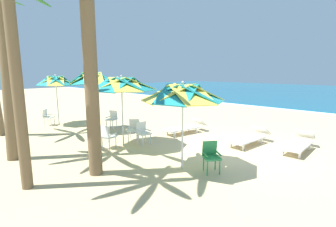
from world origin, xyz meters
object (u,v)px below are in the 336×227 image
object	(u,v)px
palm_tree_3	(9,25)
plastic_chair_0	(211,155)
sun_lounger_1	(250,137)
beach_umbrella_0	(183,94)
plastic_chair_2	(107,135)
beach_umbrella_1	(122,84)
plastic_chair_4	(112,118)
plastic_chair_3	(134,128)
sun_lounger_2	(186,127)
palm_tree_0	(89,50)
sun_lounger_0	(299,143)
plastic_chair_5	(48,116)
beach_umbrella_2	(92,79)
plastic_chair_1	(143,132)
palm_tree_1	(5,53)
beach_umbrella_3	(56,81)

from	to	relation	value
palm_tree_3	plastic_chair_0	bearing A→B (deg)	56.08
sun_lounger_1	plastic_chair_0	bearing A→B (deg)	-82.91
beach_umbrella_0	plastic_chair_2	bearing A→B (deg)	-171.35
plastic_chair_0	beach_umbrella_1	size ratio (longest dim) A/B	0.32
plastic_chair_4	sun_lounger_1	size ratio (longest dim) A/B	0.39
plastic_chair_3	sun_lounger_2	xyz separation A→B (m)	(0.76, 2.40, -0.22)
plastic_chair_0	plastic_chair_2	bearing A→B (deg)	-167.28
sun_lounger_1	sun_lounger_2	bearing A→B (deg)	-172.65
palm_tree_0	palm_tree_3	xyz separation A→B (m)	(-0.44, -1.61, 0.45)
plastic_chair_2	palm_tree_3	size ratio (longest dim) A/B	0.15
beach_umbrella_1	plastic_chair_2	xyz separation A→B (m)	(-0.16, -0.58, -1.84)
sun_lounger_0	palm_tree_3	bearing A→B (deg)	-116.65
beach_umbrella_1	sun_lounger_2	world-z (taller)	beach_umbrella_1
sun_lounger_1	plastic_chair_5	bearing A→B (deg)	-155.56
beach_umbrella_2	palm_tree_0	distance (m)	5.27
beach_umbrella_1	beach_umbrella_2	world-z (taller)	beach_umbrella_2
plastic_chair_1	palm_tree_1	world-z (taller)	palm_tree_1
beach_umbrella_2	plastic_chair_2	bearing A→B (deg)	-20.43
beach_umbrella_2	beach_umbrella_3	xyz separation A→B (m)	(-2.69, -0.60, -0.16)
plastic_chair_0	sun_lounger_1	bearing A→B (deg)	97.09
plastic_chair_2	beach_umbrella_2	world-z (taller)	beach_umbrella_2
plastic_chair_4	palm_tree_0	bearing A→B (deg)	-37.90
beach_umbrella_1	palm_tree_0	world-z (taller)	palm_tree_0
beach_umbrella_0	sun_lounger_0	bearing A→B (deg)	65.06
beach_umbrella_1	palm_tree_1	size ratio (longest dim) A/B	0.48
plastic_chair_4	beach_umbrella_2	bearing A→B (deg)	-97.60
plastic_chair_3	beach_umbrella_3	bearing A→B (deg)	-170.56
plastic_chair_1	sun_lounger_1	bearing A→B (deg)	43.63
plastic_chair_2	beach_umbrella_3	distance (m)	5.84
plastic_chair_1	plastic_chair_5	bearing A→B (deg)	-168.04
beach_umbrella_0	plastic_chair_3	xyz separation A→B (m)	(-3.37, 0.87, -1.70)
beach_umbrella_1	palm_tree_3	bearing A→B (deg)	-73.43
palm_tree_0	palm_tree_3	distance (m)	1.73
plastic_chair_0	plastic_chair_4	distance (m)	6.73
plastic_chair_1	plastic_chair_4	size ratio (longest dim) A/B	1.00
plastic_chair_1	beach_umbrella_2	world-z (taller)	beach_umbrella_2
palm_tree_1	plastic_chair_2	bearing A→B (deg)	65.28
sun_lounger_1	beach_umbrella_2	bearing A→B (deg)	-154.23
beach_umbrella_1	plastic_chair_3	world-z (taller)	beach_umbrella_1
sun_lounger_0	sun_lounger_2	size ratio (longest dim) A/B	0.97
beach_umbrella_2	palm_tree_3	distance (m)	5.97
beach_umbrella_0	plastic_chair_2	size ratio (longest dim) A/B	2.94
plastic_chair_2	palm_tree_0	xyz separation A→B (m)	(1.69, -1.46, 2.84)
beach_umbrella_1	palm_tree_1	xyz separation A→B (m)	(-1.38, -3.23, 1.01)
beach_umbrella_1	plastic_chair_4	xyz separation A→B (m)	(-2.89, 1.40, -1.84)
beach_umbrella_1	sun_lounger_2	xyz separation A→B (m)	(0.41, 3.17, -2.05)
beach_umbrella_3	sun_lounger_0	bearing A→B (deg)	21.33
plastic_chair_3	beach_umbrella_2	world-z (taller)	beach_umbrella_2
plastic_chair_4	sun_lounger_2	bearing A→B (deg)	28.27
plastic_chair_1	palm_tree_0	xyz separation A→B (m)	(1.19, -2.73, 2.84)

